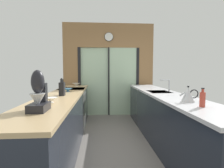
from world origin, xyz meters
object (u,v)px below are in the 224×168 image
at_px(mixing_bowl_mid, 68,90).
at_px(stand_mixer, 39,95).
at_px(mixing_bowl_far, 76,84).
at_px(knife_block, 62,89).
at_px(oven_range, 72,109).
at_px(mixing_bowl_near, 51,100).
at_px(soap_bottle, 202,99).
at_px(kettle, 188,95).

distance_m(mixing_bowl_mid, stand_mixer, 1.63).
relative_size(mixing_bowl_far, knife_block, 0.75).
distance_m(oven_range, mixing_bowl_mid, 0.78).
relative_size(oven_range, mixing_bowl_near, 6.03).
bearing_deg(soap_bottle, mixing_bowl_near, 167.97).
xyz_separation_m(mixing_bowl_near, stand_mixer, (0.00, -0.45, 0.12)).
xyz_separation_m(stand_mixer, soap_bottle, (1.78, 0.08, -0.07)).
xyz_separation_m(oven_range, soap_bottle, (1.80, -2.14, 0.56)).
bearing_deg(stand_mixer, kettle, 12.64).
bearing_deg(mixing_bowl_mid, stand_mixer, -90.00).
height_order(oven_range, stand_mixer, stand_mixer).
relative_size(mixing_bowl_near, stand_mixer, 0.36).
relative_size(mixing_bowl_mid, mixing_bowl_far, 0.82).
xyz_separation_m(oven_range, mixing_bowl_far, (0.02, 0.65, 0.51)).
bearing_deg(mixing_bowl_near, mixing_bowl_far, 90.00).
xyz_separation_m(mixing_bowl_near, knife_block, (-0.00, 0.66, 0.07)).
height_order(kettle, soap_bottle, soap_bottle).
bearing_deg(oven_range, soap_bottle, -49.98).
bearing_deg(stand_mixer, oven_range, 90.48).
bearing_deg(mixing_bowl_near, oven_range, 90.60).
xyz_separation_m(oven_range, stand_mixer, (0.02, -2.22, 0.63)).
height_order(oven_range, mixing_bowl_far, mixing_bowl_far).
xyz_separation_m(mixing_bowl_near, mixing_bowl_mid, (0.00, 1.17, -0.00)).
height_order(oven_range, mixing_bowl_near, mixing_bowl_near).
distance_m(oven_range, stand_mixer, 2.30).
bearing_deg(stand_mixer, knife_block, 90.00).
bearing_deg(soap_bottle, kettle, 89.61).
bearing_deg(mixing_bowl_near, soap_bottle, -12.03).
distance_m(knife_block, soap_bottle, 2.06).
distance_m(mixing_bowl_mid, kettle, 2.16).
bearing_deg(knife_block, stand_mixer, -90.00).
relative_size(mixing_bowl_mid, soap_bottle, 0.81).
height_order(knife_block, kettle, knife_block).
bearing_deg(kettle, stand_mixer, -167.36).
height_order(mixing_bowl_near, stand_mixer, stand_mixer).
height_order(knife_block, stand_mixer, stand_mixer).
xyz_separation_m(mixing_bowl_near, soap_bottle, (1.78, -0.38, 0.05)).
distance_m(mixing_bowl_near, mixing_bowl_mid, 1.17).
distance_m(mixing_bowl_mid, mixing_bowl_far, 1.25).
distance_m(oven_range, kettle, 2.62).
bearing_deg(mixing_bowl_near, mixing_bowl_mid, 90.00).
height_order(mixing_bowl_mid, soap_bottle, soap_bottle).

